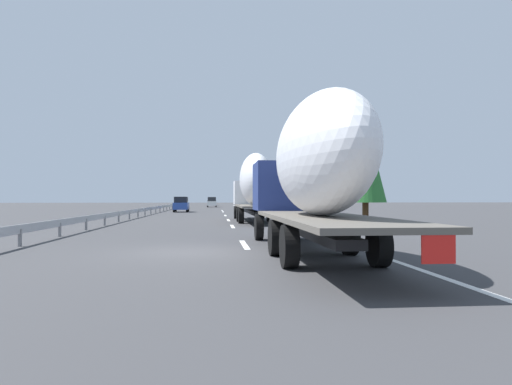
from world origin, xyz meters
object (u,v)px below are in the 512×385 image
(truck_lead, at_px, (254,185))
(car_black_suv, at_px, (211,201))
(road_sign, at_px, (269,193))
(car_blue_sedan, at_px, (181,204))
(truck_trailing, at_px, (312,169))
(car_white_van, at_px, (212,202))

(truck_lead, xyz_separation_m, car_black_suv, (76.26, 3.60, -1.70))
(road_sign, bearing_deg, car_blue_sedan, 53.38)
(truck_lead, height_order, car_blue_sedan, truck_lead)
(car_blue_sedan, bearing_deg, truck_trailing, -170.90)
(car_white_van, distance_m, road_sign, 39.52)
(car_black_suv, bearing_deg, truck_lead, -177.30)
(truck_lead, relative_size, car_white_van, 3.31)
(truck_trailing, xyz_separation_m, car_black_suv, (95.87, 3.60, -1.58))
(car_blue_sedan, relative_size, road_sign, 1.23)
(truck_lead, xyz_separation_m, road_sign, (16.18, -3.10, -0.36))
(truck_lead, bearing_deg, truck_trailing, 180.00)
(truck_trailing, bearing_deg, car_black_suv, 2.15)
(car_black_suv, bearing_deg, road_sign, -173.64)
(truck_trailing, height_order, car_blue_sedan, truck_trailing)
(truck_lead, distance_m, car_white_van, 55.27)
(truck_lead, xyz_separation_m, car_blue_sedan, (23.63, 6.93, -1.72))
(car_black_suv, xyz_separation_m, car_white_van, (-21.12, -0.26, 0.01))
(car_white_van, height_order, road_sign, road_sign)
(car_black_suv, bearing_deg, car_white_van, -179.29)
(truck_lead, bearing_deg, car_blue_sedan, 16.34)
(car_white_van, bearing_deg, car_blue_sedan, 173.50)
(truck_trailing, relative_size, car_white_van, 3.38)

